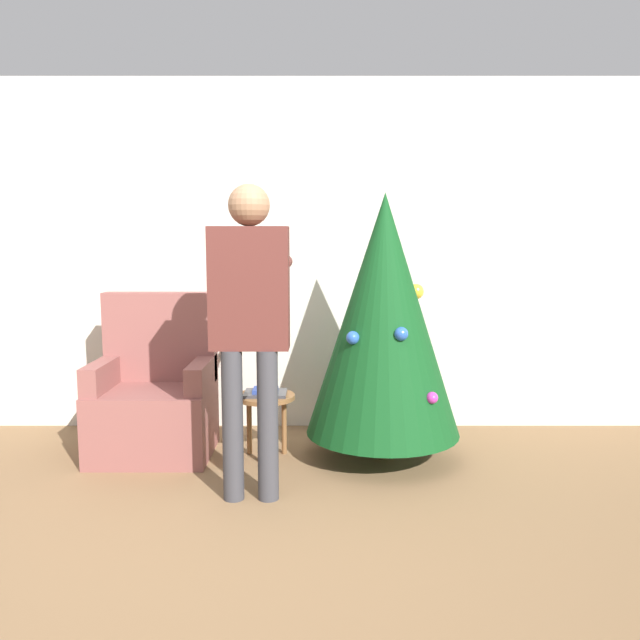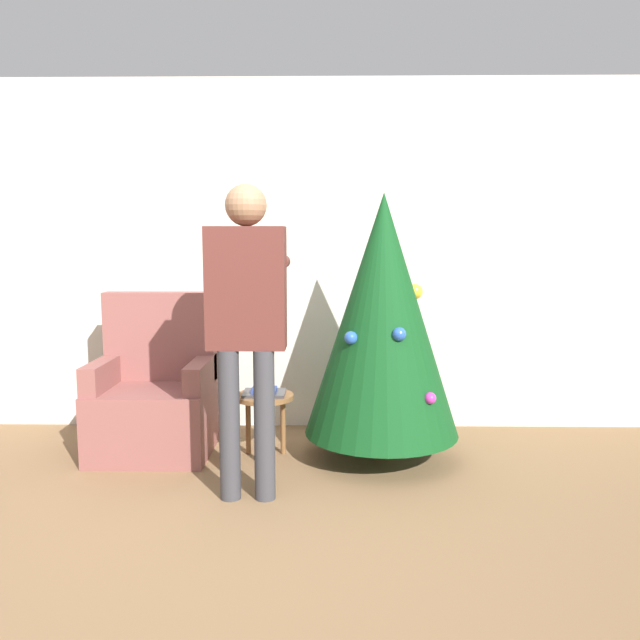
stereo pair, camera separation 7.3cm
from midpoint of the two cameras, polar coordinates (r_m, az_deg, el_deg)
name	(u,v)px [view 1 (the left image)]	position (r m, az deg, el deg)	size (l,w,h in m)	color
ground_plane	(196,570)	(3.10, -12.01, -21.46)	(14.00, 14.00, 0.00)	brown
wall_back	(247,257)	(4.92, -7.14, 5.74)	(8.00, 0.06, 2.70)	beige
christmas_tree	(381,315)	(4.17, 5.14, 0.45)	(1.04, 1.04, 1.79)	brown
armchair	(153,400)	(4.53, -15.51, -7.09)	(0.79, 0.66, 1.11)	brown
person_standing	(247,310)	(3.54, -7.24, 0.88)	(0.46, 0.57, 1.80)	#38383D
side_stool	(263,405)	(4.30, -5.70, -7.72)	(0.40, 0.40, 0.44)	brown
laptop	(263,393)	(4.28, -5.71, -6.69)	(0.29, 0.23, 0.02)	#38383D
book	(263,390)	(4.27, -5.72, -6.40)	(0.17, 0.15, 0.02)	navy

